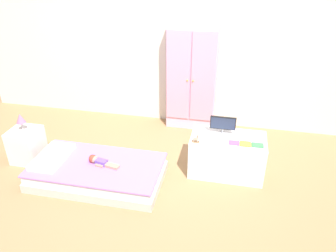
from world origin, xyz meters
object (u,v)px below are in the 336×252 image
tv_monitor (223,124)px  nightstand (27,145)px  bed (98,172)px  doll (98,161)px  tv_stand (227,155)px  book_yellow (245,144)px  table_lamp (21,119)px  wardrobe (192,77)px  rocking_horse_toy (196,139)px  book_purple (234,143)px  book_green (258,145)px

tv_monitor → nightstand: bearing=-171.6°
bed → doll: doll is taller
tv_stand → book_yellow: size_ratio=7.10×
table_lamp → tv_monitor: 2.43m
wardrobe → doll: bearing=-118.7°
table_lamp → wardrobe: bearing=35.4°
rocking_horse_toy → tv_stand: bearing=26.5°
rocking_horse_toy → book_yellow: (0.55, 0.07, -0.04)m
nightstand → book_purple: size_ratio=3.85×
tv_monitor → tv_stand: bearing=-46.1°
wardrobe → book_green: (0.92, -1.18, -0.30)m
tv_stand → book_purple: (0.06, -0.11, 0.24)m
wardrobe → nightstand: bearing=-144.6°
wardrobe → book_yellow: wardrobe is taller
wardrobe → book_purple: bearing=-60.6°
doll → wardrobe: 1.82m
doll → tv_monitor: 1.50m
tv_monitor → rocking_horse_toy: (-0.27, -0.26, -0.08)m
rocking_horse_toy → book_purple: (0.42, 0.07, -0.04)m
nightstand → tv_stand: size_ratio=0.50×
doll → book_green: (1.76, 0.35, 0.22)m
bed → book_yellow: book_yellow is taller
table_lamp → tv_monitor: size_ratio=0.74×
bed → book_green: bearing=11.7°
tv_monitor → book_green: tv_monitor is taller
tv_monitor → book_yellow: tv_monitor is taller
tv_stand → book_purple: size_ratio=7.66×
table_lamp → rocking_horse_toy: size_ratio=2.16×
bed → tv_monitor: size_ratio=5.04×
book_green → tv_stand: bearing=161.0°
bed → tv_monitor: (1.38, 0.57, 0.50)m
nightstand → book_green: (2.81, 0.16, 0.27)m
wardrobe → rocking_horse_toy: size_ratio=15.20×
book_yellow → book_green: same height
book_green → tv_monitor: bearing=154.2°
tv_stand → rocking_horse_toy: 0.49m
book_purple → nightstand: bearing=-176.5°
table_lamp → bed: bearing=-11.6°
tv_stand → rocking_horse_toy: size_ratio=8.40×
table_lamp → book_green: table_lamp is taller
nightstand → book_purple: 2.57m
book_yellow → table_lamp: bearing=-176.6°
tv_monitor → book_purple: tv_monitor is taller
bed → tv_monitor: 1.57m
book_purple → rocking_horse_toy: bearing=-171.1°
wardrobe → tv_stand: (0.60, -1.07, -0.55)m
nightstand → book_purple: book_purple is taller
book_purple → book_yellow: 0.12m
book_yellow → nightstand: bearing=-176.6°
rocking_horse_toy → book_green: bearing=5.5°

